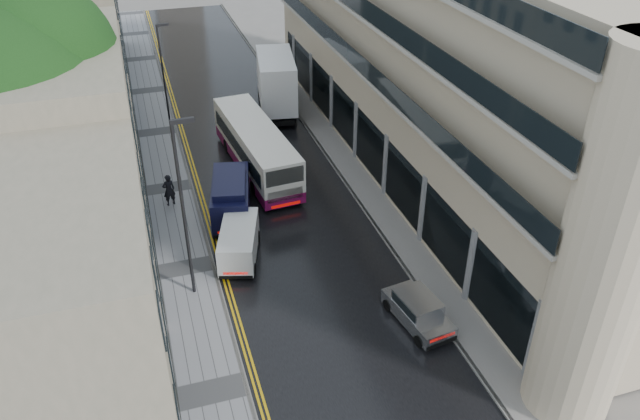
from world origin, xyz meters
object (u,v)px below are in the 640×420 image
lamp_post_near (184,213)px  white_lorry (262,93)px  cream_bus (253,173)px  pedestrian (169,190)px  navy_van (213,213)px  tree_far (39,71)px  lamp_post_far (164,79)px  silver_hatchback (421,334)px  tree_near (8,157)px  white_van (220,259)px

lamp_post_near → white_lorry: bearing=64.9°
cream_bus → pedestrian: 4.90m
navy_van → lamp_post_near: size_ratio=0.57×
cream_bus → tree_far: bearing=139.9°
cream_bus → lamp_post_near: 9.72m
navy_van → white_lorry: bearing=78.7°
lamp_post_far → cream_bus: bearing=-75.9°
silver_hatchback → lamp_post_far: size_ratio=0.50×
silver_hatchback → pedestrian: 17.13m
silver_hatchback → navy_van: bearing=113.6°
tree_near → white_van: bearing=-12.0°
white_lorry → lamp_post_near: size_ratio=0.97×
silver_hatchback → lamp_post_far: 26.60m
cream_bus → lamp_post_far: (-3.80, 10.85, 2.33)m
tree_near → tree_far: 13.02m
white_lorry → navy_van: bearing=-103.7°
white_van → pedestrian: (-1.69, 7.21, 0.16)m
silver_hatchback → lamp_post_far: lamp_post_far is taller
navy_van → pedestrian: navy_van is taller
silver_hatchback → cream_bus: bearing=97.1°
cream_bus → silver_hatchback: cream_bus is taller
tree_near → pedestrian: bearing=39.9°
cream_bus → white_van: bearing=-119.7°
silver_hatchback → navy_van: size_ratio=0.74×
white_van → pedestrian: size_ratio=2.08×
white_van → navy_van: (0.27, 3.65, 0.36)m
pedestrian → lamp_post_far: lamp_post_far is taller
tree_far → cream_bus: size_ratio=1.14×
pedestrian → cream_bus: bearing=162.6°
tree_near → pedestrian: (6.53, 5.47, -5.86)m
tree_near → white_lorry: (14.30, 15.51, -4.70)m
white_lorry → silver_hatchback: (1.16, -24.65, -1.54)m
silver_hatchback → navy_van: navy_van is taller
white_lorry → navy_van: size_ratio=1.70×
tree_far → white_van: (7.93, -14.74, -5.30)m
tree_far → cream_bus: tree_far is taller
navy_van → tree_near: bearing=-155.6°
tree_far → white_van: size_ratio=3.09×
white_lorry → pedestrian: size_ratio=4.37×
tree_near → lamp_post_far: 18.05m
tree_far → tree_near: bearing=-91.3°
tree_far → navy_van: 14.65m
white_van → lamp_post_near: bearing=-127.7°
pedestrian → lamp_post_near: (0.24, -8.25, 3.40)m
tree_near → navy_van: 10.38m
tree_far → white_van: bearing=-61.7°
white_lorry → pedestrian: 12.75m
white_van → tree_near: bearing=-175.3°
cream_bus → lamp_post_near: bearing=-125.2°
tree_far → white_lorry: tree_far is taller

